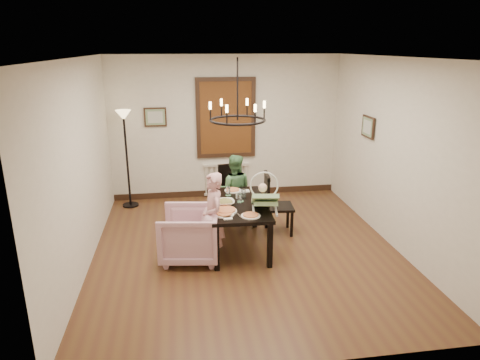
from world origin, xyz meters
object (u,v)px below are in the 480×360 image
object	(u,v)px
floor_lamp	(127,161)
chair_far	(232,192)
elderly_woman	(213,225)
seated_man	(234,196)
drinking_glass	(240,198)
baby_bouncer	(265,198)
dining_table	(238,208)
chair_right	(279,203)
armchair	(189,234)

from	to	relation	value
floor_lamp	chair_far	bearing A→B (deg)	-24.11
elderly_woman	floor_lamp	world-z (taller)	floor_lamp
elderly_woman	seated_man	size ratio (longest dim) A/B	1.06
drinking_glass	baby_bouncer	bearing A→B (deg)	-48.22
elderly_woman	drinking_glass	size ratio (longest dim) A/B	7.33
chair_far	baby_bouncer	xyz separation A→B (m)	(0.26, -1.54, 0.43)
dining_table	chair_far	distance (m)	1.20
chair_right	elderly_woman	bearing A→B (deg)	128.98
chair_right	baby_bouncer	world-z (taller)	baby_bouncer
chair_far	baby_bouncer	world-z (taller)	baby_bouncer
dining_table	armchair	distance (m)	0.83
chair_far	chair_right	xyz separation A→B (m)	(0.66, -0.78, 0.04)
chair_right	drinking_glass	bearing A→B (deg)	125.64
baby_bouncer	drinking_glass	xyz separation A→B (m)	(-0.30, 0.34, -0.12)
armchair	elderly_woman	size ratio (longest dim) A/B	0.78
dining_table	chair_right	world-z (taller)	chair_right
chair_far	armchair	size ratio (longest dim) A/B	1.14
elderly_woman	chair_far	bearing A→B (deg)	151.93
dining_table	armchair	size ratio (longest dim) A/B	1.85
seated_man	floor_lamp	distance (m)	2.21
baby_bouncer	elderly_woman	bearing A→B (deg)	-170.39
chair_right	elderly_woman	world-z (taller)	elderly_woman
elderly_woman	baby_bouncer	size ratio (longest dim) A/B	1.82
seated_man	chair_right	bearing A→B (deg)	154.42
baby_bouncer	chair_right	bearing A→B (deg)	70.98
chair_right	floor_lamp	size ratio (longest dim) A/B	0.57
chair_far	dining_table	bearing A→B (deg)	-101.94
chair_far	baby_bouncer	distance (m)	1.62
baby_bouncer	floor_lamp	xyz separation A→B (m)	(-2.13, 2.38, -0.00)
dining_table	baby_bouncer	bearing A→B (deg)	-45.05
dining_table	floor_lamp	size ratio (longest dim) A/B	0.86
seated_man	drinking_glass	distance (m)	0.95
armchair	seated_man	xyz separation A→B (m)	(0.81, 1.19, 0.13)
dining_table	drinking_glass	world-z (taller)	drinking_glass
chair_far	seated_man	distance (m)	0.29
armchair	seated_man	bearing A→B (deg)	153.90
chair_right	floor_lamp	world-z (taller)	floor_lamp
chair_far	baby_bouncer	size ratio (longest dim) A/B	1.61
chair_right	elderly_woman	size ratio (longest dim) A/B	0.95
drinking_glass	floor_lamp	world-z (taller)	floor_lamp
dining_table	chair_far	xyz separation A→B (m)	(0.08, 1.19, -0.15)
drinking_glass	floor_lamp	bearing A→B (deg)	131.81
armchair	floor_lamp	size ratio (longest dim) A/B	0.46
dining_table	floor_lamp	world-z (taller)	floor_lamp
baby_bouncer	drinking_glass	distance (m)	0.47
chair_far	drinking_glass	xyz separation A→B (m)	(-0.05, -1.20, 0.31)
armchair	elderly_woman	bearing A→B (deg)	85.07
baby_bouncer	floor_lamp	bearing A→B (deg)	140.58
drinking_glass	elderly_woman	bearing A→B (deg)	-140.78
armchair	floor_lamp	xyz separation A→B (m)	(-1.06, 2.31, 0.52)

